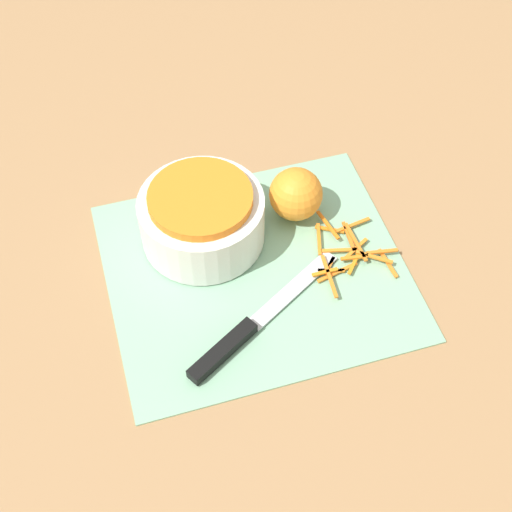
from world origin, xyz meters
name	(u,v)px	position (x,y,z in m)	size (l,w,h in m)	color
ground_plane	(256,271)	(0.00, 0.00, 0.00)	(4.00, 4.00, 0.00)	#9E754C
cutting_board	(256,270)	(0.00, 0.00, 0.00)	(0.42, 0.37, 0.01)	#84B793
bowl_speckled	(202,217)	(-0.06, 0.08, 0.05)	(0.18, 0.18, 0.09)	silver
knife	(240,335)	(-0.05, -0.10, 0.01)	(0.25, 0.16, 0.02)	black
orange_left	(296,194)	(0.09, 0.09, 0.05)	(0.08, 0.08, 0.08)	orange
peel_pile	(346,252)	(0.13, -0.01, 0.01)	(0.13, 0.16, 0.01)	orange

